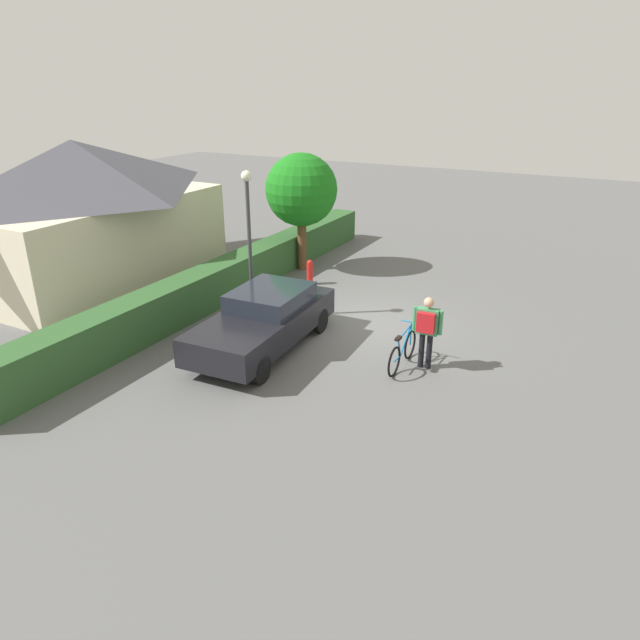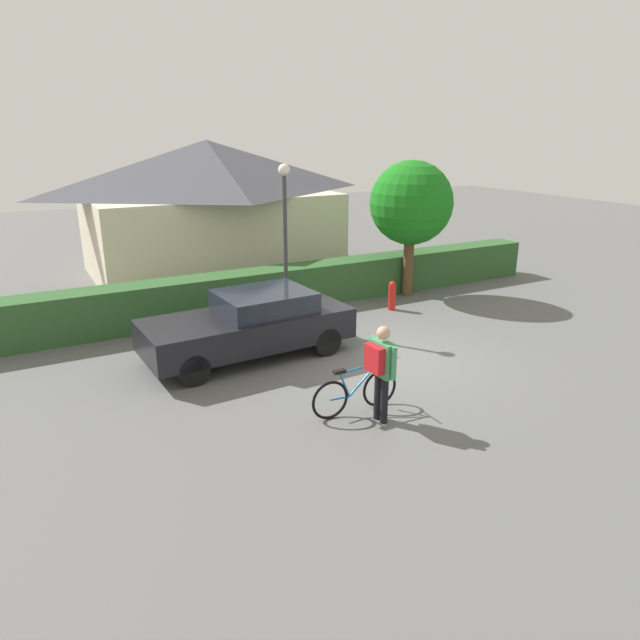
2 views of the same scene
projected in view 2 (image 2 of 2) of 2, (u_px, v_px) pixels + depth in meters
ground_plane at (385, 359)px, 12.49m from camera, size 60.00×60.00×0.00m
hedge_row at (293, 286)px, 16.11m from camera, size 16.48×0.90×1.13m
house_distant at (210, 206)px, 19.52m from camera, size 8.27×5.53×4.43m
parked_car_near at (251, 324)px, 12.42m from camera, size 4.57×2.04×1.43m
bicycle at (356, 392)px, 10.02m from camera, size 1.72×0.50×0.94m
person_rider at (381, 365)px, 9.50m from camera, size 0.37×0.68×1.71m
street_lamp at (285, 224)px, 13.68m from camera, size 0.28×0.28×4.00m
tree_kerbside at (411, 204)px, 16.47m from camera, size 2.40×2.40×3.95m
fire_hydrant at (392, 295)px, 15.78m from camera, size 0.20×0.20×0.81m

